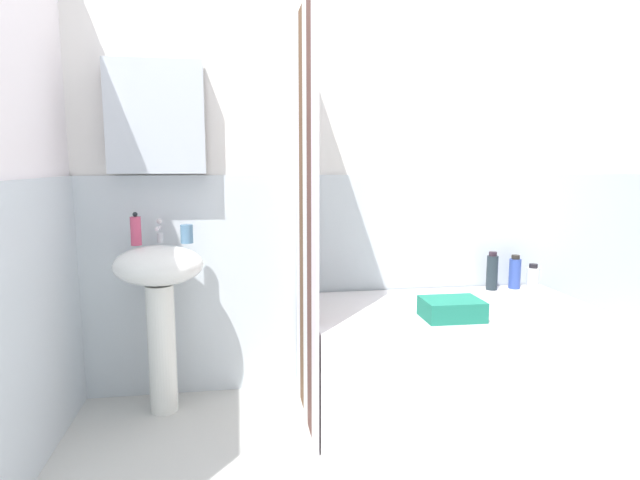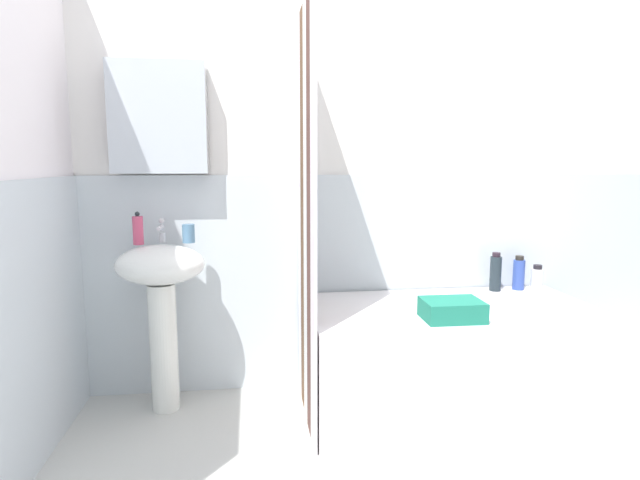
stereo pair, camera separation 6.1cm
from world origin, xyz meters
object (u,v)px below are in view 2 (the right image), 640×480
at_px(bathtub, 449,358).
at_px(shampoo_bottle, 537,278).
at_px(sink, 161,290).
at_px(toothbrush_cup, 189,233).
at_px(towel_folded, 452,310).
at_px(lotion_bottle, 519,274).
at_px(conditioner_bottle, 496,273).
at_px(soap_dispenser, 138,230).

distance_m(bathtub, shampoo_bottle, 0.76).
distance_m(sink, toothbrush_cup, 0.32).
relative_size(toothbrush_cup, shampoo_bottle, 0.65).
bearing_deg(towel_folded, toothbrush_cup, 159.45).
height_order(lotion_bottle, conditioner_bottle, conditioner_bottle).
xyz_separation_m(soap_dispenser, towel_folded, (1.47, -0.43, -0.34)).
distance_m(toothbrush_cup, lotion_bottle, 1.85).
relative_size(soap_dispenser, lotion_bottle, 0.85).
bearing_deg(sink, lotion_bottle, 3.37).
xyz_separation_m(bathtub, shampoo_bottle, (0.62, 0.28, 0.34)).
bearing_deg(conditioner_bottle, sink, -176.68).
bearing_deg(sink, bathtub, -7.09).
distance_m(sink, towel_folded, 1.43).
relative_size(sink, shampoo_bottle, 5.96).
xyz_separation_m(toothbrush_cup, bathtub, (1.31, -0.24, -0.64)).
height_order(sink, soap_dispenser, soap_dispenser).
bearing_deg(bathtub, lotion_bottle, 29.76).
distance_m(toothbrush_cup, towel_folded, 1.35).
bearing_deg(conditioner_bottle, soap_dispenser, -177.65).
bearing_deg(sink, toothbrush_cup, 23.88).
xyz_separation_m(sink, toothbrush_cup, (0.14, 0.06, 0.28)).
xyz_separation_m(sink, towel_folded, (1.37, -0.40, -0.04)).
height_order(shampoo_bottle, towel_folded, shampoo_bottle).
height_order(soap_dispenser, bathtub, soap_dispenser).
xyz_separation_m(shampoo_bottle, lotion_bottle, (-0.10, 0.02, 0.03)).
relative_size(lotion_bottle, conditioner_bottle, 0.89).
bearing_deg(lotion_bottle, bathtub, -150.24).
bearing_deg(toothbrush_cup, shampoo_bottle, 1.07).
bearing_deg(lotion_bottle, towel_folded, -139.23).
bearing_deg(soap_dispenser, toothbrush_cup, 8.09).
bearing_deg(bathtub, toothbrush_cup, 169.60).
height_order(soap_dispenser, conditioner_bottle, soap_dispenser).
relative_size(toothbrush_cup, conditioner_bottle, 0.43).
xyz_separation_m(soap_dispenser, toothbrush_cup, (0.24, 0.03, -0.03)).
xyz_separation_m(soap_dispenser, lotion_bottle, (2.07, 0.09, -0.30)).
bearing_deg(lotion_bottle, shampoo_bottle, -10.39).
bearing_deg(bathtub, shampoo_bottle, 24.09).
height_order(shampoo_bottle, conditioner_bottle, conditioner_bottle).
bearing_deg(conditioner_bottle, toothbrush_cup, -178.47).
distance_m(sink, lotion_bottle, 1.97).
bearing_deg(bathtub, conditioner_bottle, 37.52).
relative_size(soap_dispenser, toothbrush_cup, 1.75).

